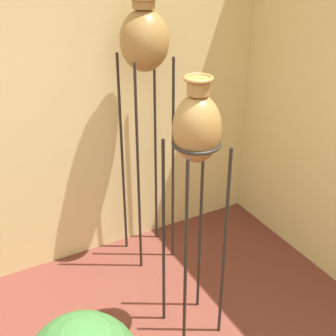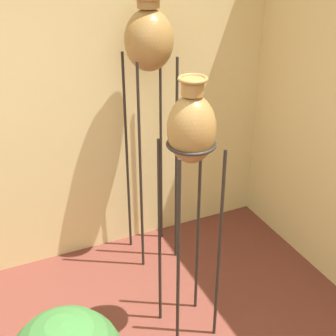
% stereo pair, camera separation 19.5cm
% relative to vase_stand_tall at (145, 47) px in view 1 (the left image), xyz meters
% --- Properties ---
extents(vase_stand_tall, '(0.33, 0.33, 2.00)m').
position_rel_vase_stand_tall_xyz_m(vase_stand_tall, '(0.00, 0.00, 0.00)').
color(vase_stand_tall, '#28231E').
rests_on(vase_stand_tall, ground_plane).
extents(vase_stand_medium, '(0.29, 0.29, 1.72)m').
position_rel_vase_stand_tall_xyz_m(vase_stand_medium, '(-0.11, -0.86, -0.29)').
color(vase_stand_medium, '#28231E').
rests_on(vase_stand_medium, ground_plane).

